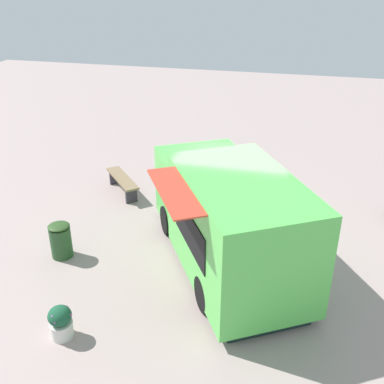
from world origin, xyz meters
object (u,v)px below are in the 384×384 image
object	(u,v)px
planter_flowering_near	(182,158)
planter_flowering_far	(61,322)
trash_bin	(61,240)
plaza_bench	(122,181)
food_truck	(227,220)

from	to	relation	value
planter_flowering_near	planter_flowering_far	distance (m)	8.03
planter_flowering_far	trash_bin	bearing A→B (deg)	28.37
planter_flowering_far	plaza_bench	size ratio (longest dim) A/B	0.42
planter_flowering_far	plaza_bench	world-z (taller)	planter_flowering_far
plaza_bench	planter_flowering_near	bearing A→B (deg)	-30.33
planter_flowering_near	trash_bin	bearing A→B (deg)	166.15
planter_flowering_near	planter_flowering_far	xyz separation A→B (m)	(-8.03, 0.11, -0.04)
food_truck	planter_flowering_far	distance (m)	4.00
plaza_bench	trash_bin	size ratio (longest dim) A/B	1.87
plaza_bench	planter_flowering_far	bearing A→B (deg)	-168.86
food_truck	planter_flowering_near	xyz separation A→B (m)	(5.02, 2.40, -0.78)
trash_bin	planter_flowering_near	bearing A→B (deg)	-13.85
plaza_bench	food_truck	bearing A→B (deg)	-127.97
plaza_bench	trash_bin	distance (m)	3.49
food_truck	planter_flowering_far	size ratio (longest dim) A/B	8.23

